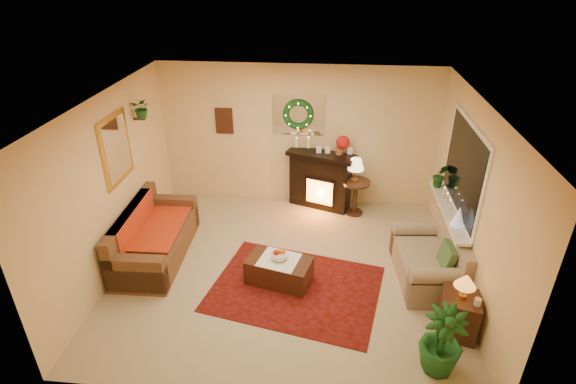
# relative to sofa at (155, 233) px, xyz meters

# --- Properties ---
(floor) EXTENTS (5.00, 5.00, 0.00)m
(floor) POSITION_rel_sofa_xyz_m (2.04, -0.17, -0.43)
(floor) COLOR beige
(floor) RESTS_ON ground
(ceiling) EXTENTS (5.00, 5.00, 0.00)m
(ceiling) POSITION_rel_sofa_xyz_m (2.04, -0.17, 2.17)
(ceiling) COLOR white
(ceiling) RESTS_ON ground
(wall_back) EXTENTS (5.00, 5.00, 0.00)m
(wall_back) POSITION_rel_sofa_xyz_m (2.04, 2.08, 0.87)
(wall_back) COLOR #EFD88C
(wall_back) RESTS_ON ground
(wall_front) EXTENTS (5.00, 5.00, 0.00)m
(wall_front) POSITION_rel_sofa_xyz_m (2.04, -2.42, 0.87)
(wall_front) COLOR #EFD88C
(wall_front) RESTS_ON ground
(wall_left) EXTENTS (4.50, 4.50, 0.00)m
(wall_left) POSITION_rel_sofa_xyz_m (-0.46, -0.17, 0.87)
(wall_left) COLOR #EFD88C
(wall_left) RESTS_ON ground
(wall_right) EXTENTS (4.50, 4.50, 0.00)m
(wall_right) POSITION_rel_sofa_xyz_m (4.54, -0.17, 0.87)
(wall_right) COLOR #EFD88C
(wall_right) RESTS_ON ground
(area_rug) EXTENTS (2.62, 2.18, 0.01)m
(area_rug) POSITION_rel_sofa_xyz_m (2.22, -0.58, -0.42)
(area_rug) COLOR #520704
(area_rug) RESTS_ON floor
(sofa) EXTENTS (0.90, 1.94, 0.82)m
(sofa) POSITION_rel_sofa_xyz_m (0.00, 0.00, 0.00)
(sofa) COLOR brown
(sofa) RESTS_ON floor
(red_throw) EXTENTS (0.87, 1.41, 0.02)m
(red_throw) POSITION_rel_sofa_xyz_m (-0.07, 0.15, 0.03)
(red_throw) COLOR #CE0005
(red_throw) RESTS_ON sofa
(fireplace) EXTENTS (1.15, 0.69, 1.01)m
(fireplace) POSITION_rel_sofa_xyz_m (2.47, 1.87, 0.12)
(fireplace) COLOR black
(fireplace) RESTS_ON floor
(poinsettia) EXTENTS (0.24, 0.24, 0.24)m
(poinsettia) POSITION_rel_sofa_xyz_m (2.85, 1.84, 0.87)
(poinsettia) COLOR #B31610
(poinsettia) RESTS_ON fireplace
(mantel_candle_a) EXTENTS (0.05, 0.05, 0.16)m
(mantel_candle_a) POSITION_rel_sofa_xyz_m (2.03, 1.86, 0.83)
(mantel_candle_a) COLOR beige
(mantel_candle_a) RESTS_ON fireplace
(mantel_candle_b) EXTENTS (0.06, 0.06, 0.19)m
(mantel_candle_b) POSITION_rel_sofa_xyz_m (2.24, 1.88, 0.83)
(mantel_candle_b) COLOR silver
(mantel_candle_b) RESTS_ON fireplace
(mantel_mirror) EXTENTS (0.92, 0.02, 0.72)m
(mantel_mirror) POSITION_rel_sofa_xyz_m (2.04, 2.06, 1.27)
(mantel_mirror) COLOR white
(mantel_mirror) RESTS_ON wall_back
(wreath) EXTENTS (0.55, 0.11, 0.55)m
(wreath) POSITION_rel_sofa_xyz_m (2.04, 2.02, 1.29)
(wreath) COLOR #194719
(wreath) RESTS_ON wall_back
(wall_art) EXTENTS (0.32, 0.03, 0.48)m
(wall_art) POSITION_rel_sofa_xyz_m (0.69, 2.06, 1.12)
(wall_art) COLOR #381E11
(wall_art) RESTS_ON wall_back
(gold_mirror) EXTENTS (0.03, 0.84, 1.00)m
(gold_mirror) POSITION_rel_sofa_xyz_m (-0.44, 0.13, 1.32)
(gold_mirror) COLOR gold
(gold_mirror) RESTS_ON wall_left
(hanging_plant) EXTENTS (0.33, 0.28, 0.36)m
(hanging_plant) POSITION_rel_sofa_xyz_m (-0.30, 0.88, 1.54)
(hanging_plant) COLOR #194719
(hanging_plant) RESTS_ON wall_left
(loveseat) EXTENTS (0.91, 1.45, 0.81)m
(loveseat) POSITION_rel_sofa_xyz_m (4.10, -0.15, -0.01)
(loveseat) COLOR tan
(loveseat) RESTS_ON floor
(window_frame) EXTENTS (0.03, 1.86, 1.36)m
(window_frame) POSITION_rel_sofa_xyz_m (4.53, 0.38, 1.12)
(window_frame) COLOR white
(window_frame) RESTS_ON wall_right
(window_glass) EXTENTS (0.02, 1.70, 1.22)m
(window_glass) POSITION_rel_sofa_xyz_m (4.51, 0.38, 1.12)
(window_glass) COLOR black
(window_glass) RESTS_ON wall_right
(window_sill) EXTENTS (0.22, 1.86, 0.04)m
(window_sill) POSITION_rel_sofa_xyz_m (4.42, 0.38, 0.44)
(window_sill) COLOR white
(window_sill) RESTS_ON wall_right
(mini_tree) EXTENTS (0.18, 0.18, 0.28)m
(mini_tree) POSITION_rel_sofa_xyz_m (4.43, -0.09, 0.61)
(mini_tree) COLOR silver
(mini_tree) RESTS_ON window_sill
(sill_plant) EXTENTS (0.29, 0.23, 0.53)m
(sill_plant) POSITION_rel_sofa_xyz_m (4.40, 1.09, 0.66)
(sill_plant) COLOR #264922
(sill_plant) RESTS_ON window_sill
(side_table_round) EXTENTS (0.60, 0.60, 0.65)m
(side_table_round) POSITION_rel_sofa_xyz_m (3.12, 1.64, -0.10)
(side_table_round) COLOR #371F16
(side_table_round) RESTS_ON floor
(lamp_cream) EXTENTS (0.29, 0.29, 0.45)m
(lamp_cream) POSITION_rel_sofa_xyz_m (3.09, 1.62, 0.45)
(lamp_cream) COLOR #F9D389
(lamp_cream) RESTS_ON side_table_round
(end_table_square) EXTENTS (0.55, 0.55, 0.56)m
(end_table_square) POSITION_rel_sofa_xyz_m (4.30, -1.21, -0.16)
(end_table_square) COLOR #34160B
(end_table_square) RESTS_ON floor
(lamp_tiffany) EXTENTS (0.26, 0.26, 0.38)m
(lamp_tiffany) POSITION_rel_sofa_xyz_m (4.28, -1.23, 0.32)
(lamp_tiffany) COLOR orange
(lamp_tiffany) RESTS_ON end_table_square
(coffee_table) EXTENTS (1.00, 0.71, 0.38)m
(coffee_table) POSITION_rel_sofa_xyz_m (1.97, -0.44, -0.22)
(coffee_table) COLOR #4B1B11
(coffee_table) RESTS_ON floor
(fruit_bowl) EXTENTS (0.24, 0.24, 0.05)m
(fruit_bowl) POSITION_rel_sofa_xyz_m (1.97, -0.43, 0.02)
(fruit_bowl) COLOR beige
(fruit_bowl) RESTS_ON coffee_table
(floor_palm) EXTENTS (1.53, 1.53, 2.58)m
(floor_palm) POSITION_rel_sofa_xyz_m (3.95, -1.81, 0.02)
(floor_palm) COLOR black
(floor_palm) RESTS_ON floor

